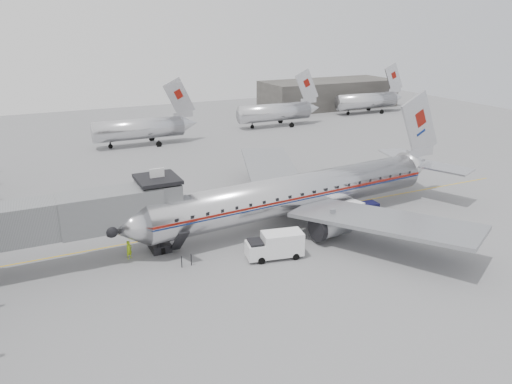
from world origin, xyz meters
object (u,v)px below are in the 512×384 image
airliner (301,192)px  baggage_cart_navy (368,209)px  ramp_worker (129,250)px  service_van (275,245)px  baggage_cart_white (351,211)px

airliner → baggage_cart_navy: size_ratio=18.71×
airliner → baggage_cart_navy: airliner is taller
airliner → ramp_worker: 17.04m
service_van → baggage_cart_navy: (12.59, 4.06, -0.36)m
service_van → baggage_cart_white: 11.28m
service_van → ramp_worker: size_ratio=3.13×
airliner → service_van: 8.67m
baggage_cart_navy → service_van: bearing=-158.7°
baggage_cart_white → ramp_worker: size_ratio=1.66×
service_van → baggage_cart_navy: size_ratio=2.48×
baggage_cart_white → ramp_worker: baggage_cart_white is taller
baggage_cart_navy → baggage_cart_white: size_ratio=0.76×
airliner → ramp_worker: size_ratio=23.58×
airliner → baggage_cart_white: airliner is taller
baggage_cart_navy → baggage_cart_white: baggage_cart_white is taller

